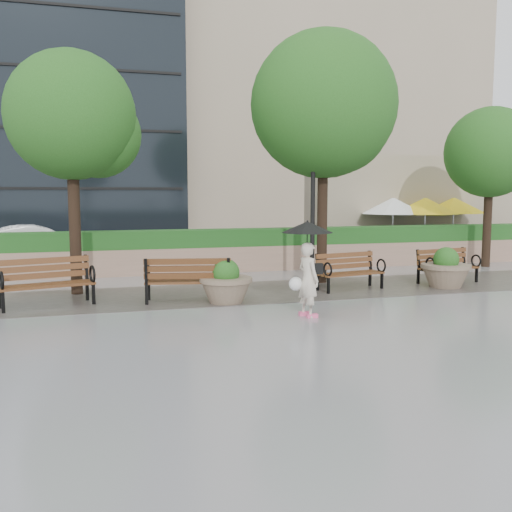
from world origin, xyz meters
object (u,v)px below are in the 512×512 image
object	(u,v)px
bench_4	(448,273)
car_right	(38,245)
bench_3	(350,279)
bench_1	(47,293)
planter_right	(446,272)
lamppost	(313,223)
pedestrian	(308,259)
planter_left	(226,286)
bench_2	(188,289)

from	to	relation	value
bench_4	car_right	size ratio (longest dim) A/B	0.44
car_right	bench_3	bearing A→B (deg)	-144.76
bench_1	planter_right	distance (m)	9.98
bench_1	planter_right	xyz separation A→B (m)	(9.98, -0.19, 0.11)
planter_right	lamppost	xyz separation A→B (m)	(-3.35, 1.13, 1.28)
lamppost	planter_right	bearing A→B (deg)	-18.60
bench_1	bench_4	world-z (taller)	bench_1
pedestrian	planter_left	bearing A→B (deg)	17.72
bench_3	bench_1	bearing A→B (deg)	170.36
planter_left	bench_3	bearing A→B (deg)	13.26
planter_left	car_right	bearing A→B (deg)	118.95
planter_right	pedestrian	bearing A→B (deg)	-154.26
planter_right	lamppost	distance (m)	3.76
planter_left	bench_4	bearing A→B (deg)	9.29
bench_2	planter_right	size ratio (longest dim) A/B	1.59
bench_1	pedestrian	size ratio (longest dim) A/B	1.09
planter_left	bench_2	bearing A→B (deg)	157.93
bench_4	car_right	bearing A→B (deg)	136.67
car_right	planter_left	bearing A→B (deg)	-162.45
bench_3	car_right	distance (m)	11.32
bench_4	pedestrian	distance (m)	6.11
bench_1	bench_4	xyz separation A→B (m)	(10.45, 0.42, -0.04)
bench_3	car_right	world-z (taller)	car_right
bench_1	planter_left	xyz separation A→B (m)	(3.90, -0.65, 0.08)
bench_3	pedestrian	bearing A→B (deg)	-140.49
lamppost	car_right	size ratio (longest dim) A/B	0.92
bench_3	lamppost	distance (m)	1.78
bench_2	bench_3	size ratio (longest dim) A/B	1.10
planter_left	planter_right	world-z (taller)	planter_right
bench_1	lamppost	distance (m)	6.83
bench_3	planter_right	bearing A→B (deg)	-18.62
planter_left	pedestrian	world-z (taller)	pedestrian
bench_4	bench_2	bearing A→B (deg)	175.99
planter_right	car_right	world-z (taller)	car_right
lamppost	bench_3	bearing A→B (deg)	-46.15
bench_4	lamppost	world-z (taller)	lamppost
bench_2	lamppost	distance (m)	4.02
bench_4	planter_right	distance (m)	0.78
bench_4	lamppost	xyz separation A→B (m)	(-3.83, 0.52, 1.42)
bench_3	bench_4	size ratio (longest dim) A/B	1.01
bench_2	planter_right	world-z (taller)	planter_right
planter_left	lamppost	bearing A→B (deg)	30.29
pedestrian	planter_right	bearing A→B (deg)	-80.84
bench_2	bench_3	distance (m)	4.32
bench_2	car_right	xyz separation A→B (m)	(-3.93, 8.25, 0.38)
bench_4	planter_right	world-z (taller)	planter_right
bench_2	lamppost	bearing A→B (deg)	-149.73
bench_2	bench_3	xyz separation A→B (m)	(4.30, 0.49, -0.03)
bench_1	planter_right	size ratio (longest dim) A/B	1.64
car_right	lamppost	bearing A→B (deg)	-144.47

